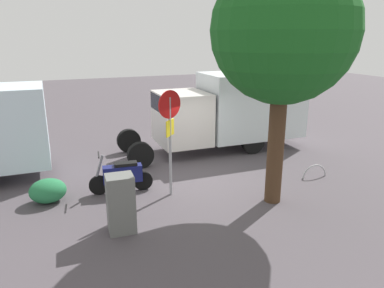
# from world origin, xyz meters

# --- Properties ---
(ground_plane) EXTENTS (60.00, 60.00, 0.00)m
(ground_plane) POSITION_xyz_m (0.00, 0.00, 0.00)
(ground_plane) COLOR #4D464B
(box_truck_near) EXTENTS (7.20, 2.30, 2.96)m
(box_truck_near) POSITION_xyz_m (-2.31, -2.74, 1.62)
(box_truck_near) COLOR black
(box_truck_near) RESTS_ON ground
(motorcycle) EXTENTS (1.81, 0.58, 1.20)m
(motorcycle) POSITION_xyz_m (2.55, -0.09, 0.52)
(motorcycle) COLOR black
(motorcycle) RESTS_ON ground
(stop_sign) EXTENTS (0.71, 0.33, 2.98)m
(stop_sign) POSITION_xyz_m (1.32, 0.62, 1.98)
(stop_sign) COLOR #9E9EA3
(stop_sign) RESTS_ON ground
(street_tree) EXTENTS (3.57, 3.57, 6.25)m
(street_tree) POSITION_xyz_m (-1.11, 2.06, 4.43)
(street_tree) COLOR #47301E
(street_tree) RESTS_ON ground
(utility_cabinet) EXTENTS (0.64, 0.56, 1.37)m
(utility_cabinet) POSITION_xyz_m (3.04, 2.10, 0.69)
(utility_cabinet) COLOR slate
(utility_cabinet) RESTS_ON ground
(bike_rack_hoop) EXTENTS (0.85, 0.14, 0.85)m
(bike_rack_hoop) POSITION_xyz_m (-3.36, 1.10, 0.00)
(bike_rack_hoop) COLOR #B7B7BC
(bike_rack_hoop) RESTS_ON ground
(shrub_near_sign) EXTENTS (0.97, 0.79, 0.66)m
(shrub_near_sign) POSITION_xyz_m (4.56, -0.18, 0.33)
(shrub_near_sign) COLOR #277746
(shrub_near_sign) RESTS_ON ground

